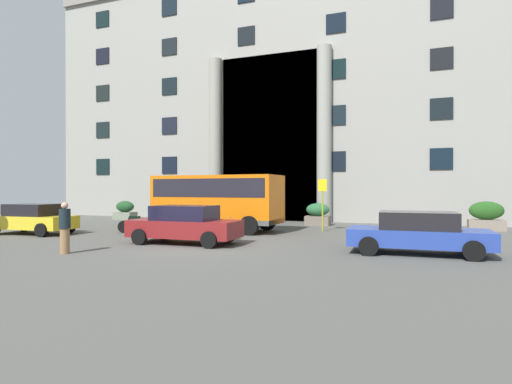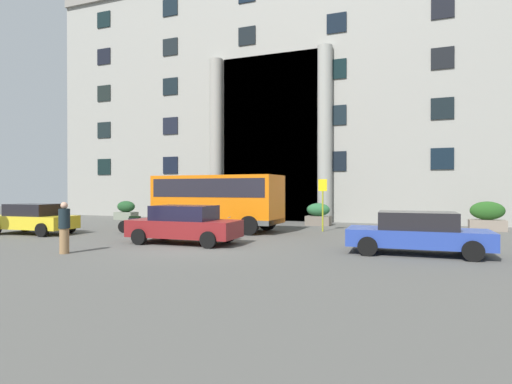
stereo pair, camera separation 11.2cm
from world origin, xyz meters
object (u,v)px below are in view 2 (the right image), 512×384
Objects in this scene: hedge_planter_entrance_right at (259,213)px; parked_sedan_far at (33,219)px; bus_stop_sign at (323,199)px; parked_coupe_end at (417,233)px; hedge_planter_entrance_left at (211,213)px; hedge_planter_west at (126,211)px; motorcycle_far_end at (216,227)px; white_taxi_kerbside at (184,224)px; hedge_planter_east at (318,215)px; orange_minibus at (218,198)px; motorcycle_near_kerb at (138,224)px; hedge_planter_far_west at (487,217)px; pedestrian_child_trailing at (64,228)px.

parked_sedan_far reaches higher than hedge_planter_entrance_right.
parked_coupe_end is (4.34, -6.04, -0.92)m from bus_stop_sign.
hedge_planter_entrance_left is 15.63m from parked_coupe_end.
hedge_planter_entrance_right is 12.42m from parked_sedan_far.
hedge_planter_west is 12.49m from motorcycle_far_end.
white_taxi_kerbside reaches higher than hedge_planter_entrance_left.
parked_coupe_end is at bearing -3.73° from parked_sedan_far.
bus_stop_sign reaches higher than parked_sedan_far.
white_taxi_kerbside reaches higher than hedge_planter_east.
hedge_planter_entrance_right is 7.43m from motorcycle_far_end.
bus_stop_sign is 1.52× the size of hedge_planter_entrance_left.
motorcycle_far_end is (8.67, 2.09, -0.28)m from parked_sedan_far.
parked_sedan_far is at bearing 175.60° from white_taxi_kerbside.
orange_minibus is 2.48× the size of bus_stop_sign.
parked_coupe_end is (9.03, -9.50, 0.08)m from hedge_planter_entrance_right.
hedge_planter_entrance_right is 8.22m from motorcycle_near_kerb.
parked_sedan_far is 0.92× the size of parked_coupe_end.
white_taxi_kerbside is at bearing -78.01° from orange_minibus.
hedge_planter_entrance_left is 0.91× the size of motorcycle_far_end.
white_taxi_kerbside reaches higher than motorcycle_far_end.
hedge_planter_east is at bearing 118.17° from parked_coupe_end.
orange_minibus is 1.50× the size of white_taxi_kerbside.
pedestrian_child_trailing is (-14.46, -13.32, 0.14)m from hedge_planter_far_west.
white_taxi_kerbside is (-3.23, -9.83, 0.13)m from hedge_planter_east.
hedge_planter_entrance_left is 8.44m from motorcycle_far_end.
white_taxi_kerbside is 0.98× the size of parked_coupe_end.
motorcycle_near_kerb is (6.14, -6.87, -0.17)m from hedge_planter_west.
motorcycle_near_kerb is (-12.64, 2.12, -0.26)m from parked_coupe_end.
parked_coupe_end is at bearing -25.60° from hedge_planter_west.
motorcycle_near_kerb is at bearing -91.92° from hedge_planter_entrance_left.
hedge_planter_east is at bearing 179.42° from hedge_planter_far_west.
white_taxi_kerbside is 2.54m from motorcycle_far_end.
parked_sedan_far reaches higher than motorcycle_near_kerb.
motorcycle_far_end is at bearing 164.77° from parked_coupe_end.
hedge_planter_far_west reaches higher than parked_coupe_end.
orange_minibus reaches higher than hedge_planter_east.
orange_minibus is at bearing -159.11° from hedge_planter_far_west.
hedge_planter_east is (4.14, 5.02, -1.05)m from orange_minibus.
bus_stop_sign reaches higher than motorcycle_far_end.
orange_minibus is 6.03m from hedge_planter_entrance_left.
hedge_planter_far_west is at bearing -0.58° from hedge_planter_east.
hedge_planter_far_west is at bearing -0.81° from hedge_planter_entrance_right.
pedestrian_child_trailing reaches higher than white_taxi_kerbside.
orange_minibus is at bearing 99.20° from white_taxi_kerbside.
hedge_planter_entrance_left is (6.39, 0.52, -0.05)m from hedge_planter_west.
motorcycle_far_end is at bearing 85.08° from white_taxi_kerbside.
orange_minibus is at bearing 26.23° from parked_sedan_far.
hedge_planter_entrance_right is 9.93m from white_taxi_kerbside.
hedge_planter_entrance_left is at bearing 109.79° from white_taxi_kerbside.
hedge_planter_east is (-0.94, 3.38, -1.00)m from bus_stop_sign.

